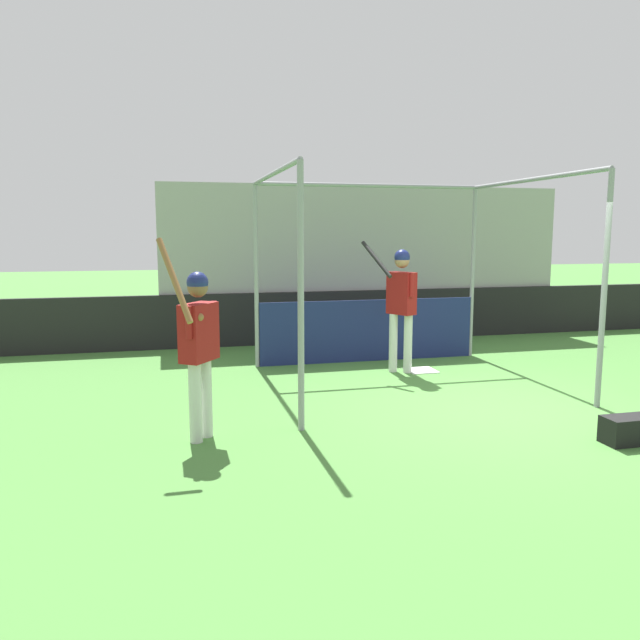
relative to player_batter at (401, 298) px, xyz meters
name	(u,v)px	position (x,y,z in m)	size (l,w,h in m)	color
ground_plane	(502,410)	(0.47, -2.24, -1.16)	(60.00, 60.00, 0.00)	#477F38
outfield_wall	(370,315)	(0.47, 2.84, -0.66)	(24.00, 0.12, 1.00)	black
bleacher_section	(342,259)	(0.47, 4.91, 0.37)	(8.15, 4.00, 3.08)	#9E9E99
batting_cage	(382,292)	(-0.20, 0.27, 0.07)	(3.82, 3.41, 2.93)	gray
home_plate	(421,370)	(0.36, 0.00, -1.15)	(0.44, 0.44, 0.02)	white
player_batter	(401,298)	(0.00, 0.00, 0.00)	(0.72, 0.72, 2.01)	silver
player_waiting	(198,339)	(-3.16, -2.47, -0.10)	(0.62, 0.81, 2.10)	silver
equipment_bag	(636,429)	(1.18, -3.65, -1.02)	(0.70, 0.28, 0.28)	black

